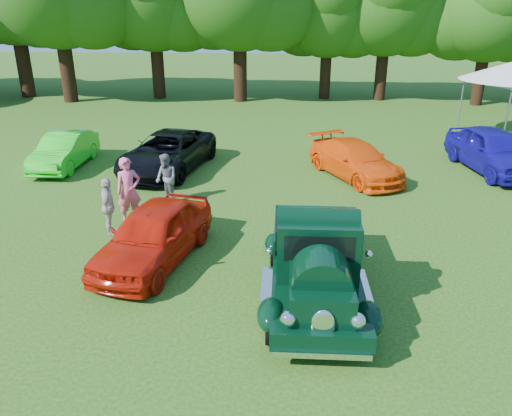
# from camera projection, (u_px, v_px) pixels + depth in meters

# --- Properties ---
(ground) EXTENTS (120.00, 120.00, 0.00)m
(ground) POSITION_uv_depth(u_px,v_px,m) (257.00, 292.00, 11.04)
(ground) COLOR #1D4610
(ground) RESTS_ON ground
(hero_pickup) EXTENTS (2.33, 5.00, 1.95)m
(hero_pickup) POSITION_uv_depth(u_px,v_px,m) (316.00, 261.00, 10.61)
(hero_pickup) COLOR black
(hero_pickup) RESTS_ON ground
(red_convertible) EXTENTS (2.64, 4.48, 1.43)m
(red_convertible) POSITION_uv_depth(u_px,v_px,m) (154.00, 234.00, 12.16)
(red_convertible) COLOR red
(red_convertible) RESTS_ON ground
(back_car_lime) EXTENTS (1.40, 3.98, 1.31)m
(back_car_lime) POSITION_uv_depth(u_px,v_px,m) (64.00, 151.00, 19.38)
(back_car_lime) COLOR #20D91C
(back_car_lime) RESTS_ON ground
(back_car_black) EXTENTS (3.37, 5.57, 1.45)m
(back_car_black) POSITION_uv_depth(u_px,v_px,m) (168.00, 152.00, 18.95)
(back_car_black) COLOR black
(back_car_black) RESTS_ON ground
(back_car_orange) EXTENTS (3.67, 4.78, 1.29)m
(back_car_orange) POSITION_uv_depth(u_px,v_px,m) (355.00, 160.00, 18.25)
(back_car_orange) COLOR #F94F08
(back_car_orange) RESTS_ON ground
(back_car_blue) EXTENTS (2.67, 5.07, 1.64)m
(back_car_blue) POSITION_uv_depth(u_px,v_px,m) (493.00, 150.00, 18.85)
(back_car_blue) COLOR #130C88
(back_car_blue) RESTS_ON ground
(spectator_pink) EXTENTS (0.85, 0.77, 1.95)m
(spectator_pink) POSITION_uv_depth(u_px,v_px,m) (129.00, 191.00, 14.27)
(spectator_pink) COLOR #E55E81
(spectator_pink) RESTS_ON ground
(spectator_grey) EXTENTS (0.96, 0.97, 1.58)m
(spectator_grey) POSITION_uv_depth(u_px,v_px,m) (166.00, 179.00, 15.83)
(spectator_grey) COLOR slate
(spectator_grey) RESTS_ON ground
(spectator_white) EXTENTS (0.56, 1.00, 1.61)m
(spectator_white) POSITION_uv_depth(u_px,v_px,m) (108.00, 207.00, 13.58)
(spectator_white) COLOR beige
(spectator_white) RESTS_ON ground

